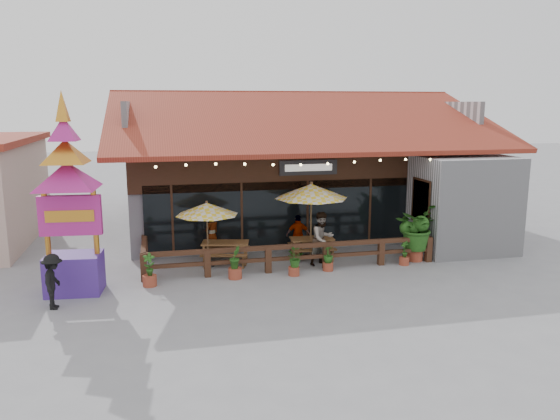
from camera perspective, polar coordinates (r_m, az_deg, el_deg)
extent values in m
plane|color=gray|center=(19.32, 5.77, -5.59)|extent=(100.00, 100.00, 0.00)
cube|color=silver|center=(25.49, 0.85, 3.12)|extent=(14.00, 10.00, 4.00)
cube|color=#331A10|center=(20.09, 0.13, 4.44)|extent=(11.00, 0.16, 1.60)
cube|color=black|center=(20.34, 0.14, -0.33)|extent=(10.00, 0.12, 2.40)
cube|color=#E7BA68|center=(20.53, 0.01, -0.23)|extent=(9.80, 0.05, 2.20)
cube|color=silver|center=(21.69, 18.57, 0.61)|extent=(3.50, 2.70, 3.60)
cube|color=#B41F1C|center=(20.64, 14.53, 0.89)|extent=(0.06, 1.20, 1.50)
cube|color=#331A10|center=(20.64, 14.50, 0.89)|extent=(0.04, 1.34, 1.64)
cube|color=maroon|center=(21.87, 3.07, 9.42)|extent=(15.50, 7.05, 2.37)
cube|color=maroon|center=(28.67, -0.81, 9.82)|extent=(15.50, 7.05, 2.37)
cube|color=maroon|center=(25.25, 0.88, 12.19)|extent=(15.50, 0.30, 0.12)
cube|color=silver|center=(24.56, -15.40, 8.76)|extent=(0.20, 9.00, 1.80)
cube|color=silver|center=(27.76, 15.23, 8.99)|extent=(0.20, 9.00, 1.80)
cube|color=black|center=(20.22, 2.97, 4.46)|extent=(2.20, 0.10, 0.55)
cube|color=silver|center=(20.17, 3.02, 4.45)|extent=(1.80, 0.02, 0.25)
cube|color=#331A10|center=(19.81, -11.19, -0.86)|extent=(0.08, 0.08, 2.40)
cube|color=#331A10|center=(20.02, -4.02, -0.54)|extent=(0.08, 0.08, 2.40)
cube|color=#331A10|center=(20.54, 2.88, -0.23)|extent=(0.08, 0.08, 2.40)
cube|color=#331A10|center=(21.35, 9.36, 0.06)|extent=(0.08, 0.08, 2.40)
sphere|color=#E3CD7D|center=(17.72, -12.87, 4.41)|extent=(0.09, 0.09, 0.09)
sphere|color=#E3CD7D|center=(17.74, -9.80, 4.66)|extent=(0.09, 0.09, 0.09)
sphere|color=#E3CD7D|center=(17.81, -6.74, 4.80)|extent=(0.09, 0.09, 0.09)
sphere|color=#E3CD7D|center=(17.94, -3.71, 4.81)|extent=(0.09, 0.09, 0.09)
sphere|color=#E3CD7D|center=(18.12, -0.73, 4.76)|extent=(0.09, 0.09, 0.09)
sphere|color=#E3CD7D|center=(18.34, 2.18, 4.74)|extent=(0.09, 0.09, 0.09)
sphere|color=#E3CD7D|center=(18.61, 5.02, 4.83)|extent=(0.09, 0.09, 0.09)
sphere|color=#E3CD7D|center=(18.92, 7.77, 4.99)|extent=(0.09, 0.09, 0.09)
sphere|color=#E3CD7D|center=(19.27, 10.44, 5.14)|extent=(0.09, 0.09, 0.09)
sphere|color=#E3CD7D|center=(19.66, 12.99, 5.18)|extent=(0.09, 0.09, 0.09)
sphere|color=#E3CD7D|center=(20.09, 15.44, 5.10)|extent=(0.09, 0.09, 0.09)
cube|color=#442518|center=(17.77, -14.05, -5.84)|extent=(0.20, 0.20, 0.90)
cube|color=#442518|center=(17.83, -7.59, -5.55)|extent=(0.20, 0.20, 0.90)
cube|color=#442518|center=(18.10, -1.25, -5.20)|extent=(0.20, 0.20, 0.90)
cube|color=#442518|center=(18.59, 4.82, -4.80)|extent=(0.20, 0.20, 0.90)
cube|color=#442518|center=(19.27, 10.51, -4.37)|extent=(0.20, 0.20, 0.90)
cube|color=#442518|center=(20.04, 15.26, -3.98)|extent=(0.20, 0.20, 0.90)
cube|color=#442518|center=(18.19, 1.53, -3.81)|extent=(9.80, 0.16, 0.14)
cube|color=#442518|center=(18.30, 1.52, -5.02)|extent=(9.80, 0.12, 0.12)
cube|color=#442518|center=(18.87, -14.05, -3.60)|extent=(0.16, 2.50, 0.14)
cube|color=#442518|center=(20.08, -13.94, -3.89)|extent=(0.20, 0.20, 0.90)
cylinder|color=brown|center=(18.82, -7.58, -2.68)|extent=(0.06, 0.06, 2.16)
cone|color=yellow|center=(18.62, -7.65, 0.12)|extent=(2.40, 2.40, 0.42)
sphere|color=brown|center=(18.58, -7.67, 0.83)|extent=(0.09, 0.09, 0.09)
cylinder|color=black|center=(19.09, -7.50, -5.75)|extent=(0.41, 0.41, 0.06)
cylinder|color=brown|center=(19.68, 3.25, -1.29)|extent=(0.07, 0.07, 2.63)
cone|color=yellow|center=(19.46, 3.29, 1.99)|extent=(2.88, 2.88, 0.51)
sphere|color=brown|center=(19.42, 3.29, 2.83)|extent=(0.11, 0.11, 0.11)
cylinder|color=black|center=(19.99, 3.21, -4.88)|extent=(0.50, 0.50, 0.07)
cube|color=brown|center=(19.15, -5.74, -3.42)|extent=(1.74, 1.10, 0.06)
cube|color=brown|center=(19.33, -7.80, -4.48)|extent=(0.24, 0.70, 0.75)
cube|color=brown|center=(19.19, -3.61, -4.51)|extent=(0.24, 0.70, 0.75)
cube|color=brown|center=(18.70, -5.90, -4.74)|extent=(1.63, 0.64, 0.05)
cube|color=brown|center=(19.76, -5.55, -3.87)|extent=(1.63, 0.64, 0.05)
cube|color=brown|center=(19.79, 3.34, -3.00)|extent=(1.59, 0.81, 0.06)
cube|color=brown|center=(19.74, 1.41, -4.09)|extent=(0.12, 0.68, 0.72)
cube|color=brown|center=(20.04, 5.23, -3.91)|extent=(0.12, 0.68, 0.72)
cube|color=brown|center=(19.36, 3.69, -4.21)|extent=(1.56, 0.36, 0.05)
cube|color=brown|center=(20.36, 3.00, -3.44)|extent=(1.56, 0.36, 0.05)
cube|color=#472589|center=(17.32, -20.66, -6.21)|extent=(1.66, 1.30, 1.17)
cube|color=#B1207E|center=(16.91, -21.07, -0.52)|extent=(1.77, 0.40, 1.17)
cube|color=orange|center=(16.78, -21.13, -0.61)|extent=(1.36, 0.15, 0.34)
cylinder|color=orange|center=(17.06, -23.28, -1.26)|extent=(0.16, 0.16, 1.95)
cylinder|color=orange|center=(16.86, -18.73, -1.07)|extent=(0.16, 0.16, 1.95)
pyramid|color=#B1207E|center=(16.69, -21.43, 4.73)|extent=(2.54, 2.54, 0.78)
pyramid|color=orange|center=(16.64, -21.59, 6.90)|extent=(1.80, 1.80, 0.68)
pyramid|color=#B1207E|center=(16.61, -21.74, 9.07)|extent=(1.16, 1.16, 0.68)
pyramid|color=orange|center=(16.61, -21.93, 11.59)|extent=(0.53, 0.53, 0.88)
cylinder|color=brown|center=(20.13, 13.92, -4.57)|extent=(0.56, 0.56, 0.41)
imported|color=#255919|center=(19.88, 14.06, -1.67)|extent=(2.00, 1.98, 1.68)
sphere|color=#255919|center=(19.93, 14.49, -2.60)|extent=(0.56, 0.56, 0.56)
sphere|color=#255919|center=(19.97, 13.58, -1.98)|extent=(0.48, 0.48, 0.48)
imported|color=#331A10|center=(19.90, -7.10, -2.66)|extent=(0.72, 0.69, 1.65)
imported|color=#331A10|center=(18.91, 4.44, -2.99)|extent=(1.10, 0.99, 1.87)
imported|color=#331A10|center=(20.14, 1.93, -2.62)|extent=(0.94, 0.55, 1.51)
imported|color=black|center=(16.14, -22.62, -6.92)|extent=(0.61, 1.01, 1.54)
cylinder|color=brown|center=(17.35, -13.45, -7.20)|extent=(0.43, 0.43, 0.34)
imported|color=#255919|center=(17.20, -13.53, -5.54)|extent=(0.40, 0.30, 0.70)
cylinder|color=brown|center=(17.65, -4.71, -6.60)|extent=(0.43, 0.43, 0.35)
imported|color=#255919|center=(17.49, -4.74, -4.94)|extent=(0.46, 0.50, 0.72)
cylinder|color=brown|center=(17.90, 1.46, -6.40)|extent=(0.36, 0.36, 0.29)
imported|color=#255919|center=(17.77, 1.47, -5.03)|extent=(0.70, 0.72, 0.60)
cylinder|color=brown|center=(18.47, 5.04, -5.91)|extent=(0.35, 0.35, 0.28)
imported|color=#255919|center=(18.35, 5.06, -4.64)|extent=(0.42, 0.42, 0.57)
cylinder|color=brown|center=(19.53, 12.84, -5.21)|extent=(0.35, 0.35, 0.28)
imported|color=#255919|center=(19.41, 12.89, -4.00)|extent=(0.29, 0.35, 0.58)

